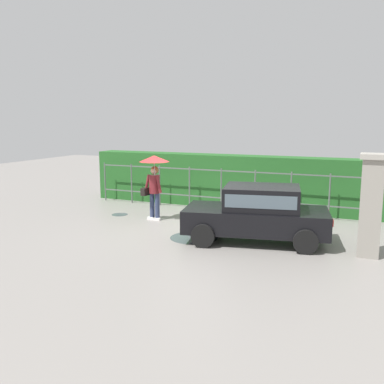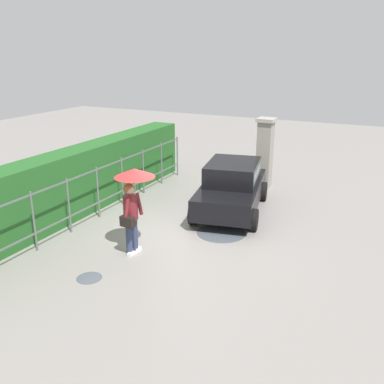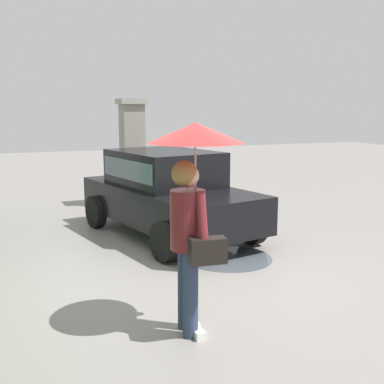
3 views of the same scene
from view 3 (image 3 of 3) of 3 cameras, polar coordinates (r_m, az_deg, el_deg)
ground_plane at (r=6.62m, az=-0.27°, el=-9.67°), size 40.00×40.00×0.00m
car at (r=8.48m, az=-2.96°, el=0.27°), size 3.95×2.42×1.48m
pedestrian at (r=4.64m, az=0.07°, el=1.16°), size 0.94×0.94×2.08m
gate_pillar at (r=11.04m, az=-7.01°, el=4.71°), size 0.60×0.60×2.42m
puddle_near at (r=7.31m, az=4.31°, el=-7.78°), size 1.30×1.30×0.00m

